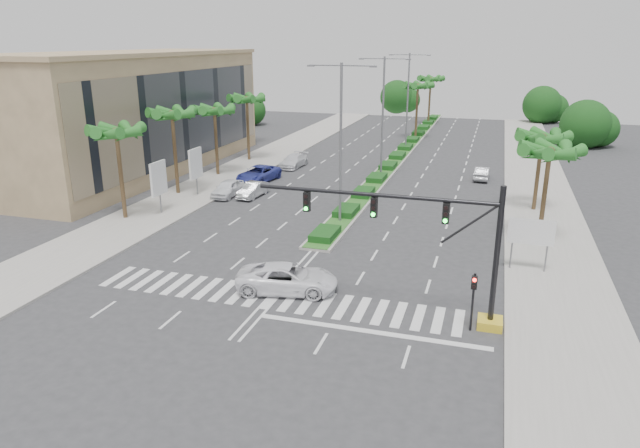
# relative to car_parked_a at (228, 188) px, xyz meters

# --- Properties ---
(ground) EXTENTS (160.00, 160.00, 0.00)m
(ground) POSITION_rel_car_parked_a_xyz_m (11.80, -18.70, -0.74)
(ground) COLOR #333335
(ground) RESTS_ON ground
(footpath_right) EXTENTS (6.00, 120.00, 0.15)m
(footpath_right) POSITION_rel_car_parked_a_xyz_m (27.00, 1.30, -0.66)
(footpath_right) COLOR gray
(footpath_right) RESTS_ON ground
(footpath_left) EXTENTS (6.00, 120.00, 0.15)m
(footpath_left) POSITION_rel_car_parked_a_xyz_m (-3.40, 1.30, -0.66)
(footpath_left) COLOR gray
(footpath_left) RESTS_ON ground
(median) EXTENTS (2.20, 75.00, 0.20)m
(median) POSITION_rel_car_parked_a_xyz_m (11.80, 26.30, -0.64)
(median) COLOR gray
(median) RESTS_ON ground
(median_grass) EXTENTS (1.80, 75.00, 0.04)m
(median_grass) POSITION_rel_car_parked_a_xyz_m (11.80, 26.30, -0.52)
(median_grass) COLOR #2C581E
(median_grass) RESTS_ON median
(building) EXTENTS (12.00, 36.00, 12.00)m
(building) POSITION_rel_car_parked_a_xyz_m (-14.20, 7.30, 5.26)
(building) COLOR tan
(building) RESTS_ON ground
(signal_gantry) EXTENTS (12.60, 1.20, 7.20)m
(signal_gantry) POSITION_rel_car_parked_a_xyz_m (21.07, -18.70, 2.72)
(signal_gantry) COLOR gold
(signal_gantry) RESTS_ON ground
(pedestrian_signal) EXTENTS (0.28, 0.36, 3.00)m
(pedestrian_signal) POSITION_rel_car_parked_a_xyz_m (22.40, -19.38, 1.31)
(pedestrian_signal) COLOR black
(pedestrian_signal) RESTS_ON ground
(direction_sign) EXTENTS (2.70, 0.11, 3.40)m
(direction_sign) POSITION_rel_car_parked_a_xyz_m (25.30, -10.71, 1.71)
(direction_sign) COLOR slate
(direction_sign) RESTS_ON ground
(billboard_near) EXTENTS (0.18, 2.10, 4.35)m
(billboard_near) POSITION_rel_car_parked_a_xyz_m (-2.70, -6.70, 2.22)
(billboard_near) COLOR slate
(billboard_near) RESTS_ON ground
(billboard_far) EXTENTS (0.18, 2.10, 4.35)m
(billboard_far) POSITION_rel_car_parked_a_xyz_m (-2.70, -0.70, 2.22)
(billboard_far) COLOR slate
(billboard_far) RESTS_ON ground
(palm_left_near) EXTENTS (4.57, 4.68, 7.55)m
(palm_left_near) POSITION_rel_car_parked_a_xyz_m (-4.70, -8.70, 5.95)
(palm_left_near) COLOR brown
(palm_left_near) RESTS_ON ground
(palm_left_mid) EXTENTS (4.57, 4.68, 7.95)m
(palm_left_mid) POSITION_rel_car_parked_a_xyz_m (-4.70, -0.70, 6.34)
(palm_left_mid) COLOR brown
(palm_left_mid) RESTS_ON ground
(palm_left_far) EXTENTS (4.57, 4.68, 7.35)m
(palm_left_far) POSITION_rel_car_parked_a_xyz_m (-4.70, 7.30, 5.76)
(palm_left_far) COLOR brown
(palm_left_far) RESTS_ON ground
(palm_left_end) EXTENTS (4.57, 4.68, 7.75)m
(palm_left_end) POSITION_rel_car_parked_a_xyz_m (-4.70, 15.30, 6.14)
(palm_left_end) COLOR brown
(palm_left_end) RESTS_ON ground
(palm_right_near) EXTENTS (4.57, 4.68, 7.05)m
(palm_right_near) POSITION_rel_car_parked_a_xyz_m (26.30, -4.70, 5.47)
(palm_right_near) COLOR brown
(palm_right_near) RESTS_ON ground
(palm_right_far) EXTENTS (4.57, 4.68, 6.75)m
(palm_right_far) POSITION_rel_car_parked_a_xyz_m (26.30, 3.30, 5.18)
(palm_right_far) COLOR brown
(palm_right_far) RESTS_ON ground
(palm_median_a) EXTENTS (4.57, 4.68, 8.05)m
(palm_median_a) POSITION_rel_car_parked_a_xyz_m (11.80, 36.30, 6.43)
(palm_median_a) COLOR brown
(palm_median_a) RESTS_ON ground
(palm_median_b) EXTENTS (4.57, 4.68, 8.05)m
(palm_median_b) POSITION_rel_car_parked_a_xyz_m (11.80, 51.30, 6.43)
(palm_median_b) COLOR brown
(palm_median_b) RESTS_ON ground
(streetlight_near) EXTENTS (5.10, 0.25, 12.00)m
(streetlight_near) POSITION_rel_car_parked_a_xyz_m (11.80, -4.70, 6.07)
(streetlight_near) COLOR slate
(streetlight_near) RESTS_ON ground
(streetlight_mid) EXTENTS (5.10, 0.25, 12.00)m
(streetlight_mid) POSITION_rel_car_parked_a_xyz_m (11.80, 11.30, 6.07)
(streetlight_mid) COLOR slate
(streetlight_mid) RESTS_ON ground
(streetlight_far) EXTENTS (5.10, 0.25, 12.00)m
(streetlight_far) POSITION_rel_car_parked_a_xyz_m (11.80, 27.30, 6.07)
(streetlight_far) COLOR slate
(streetlight_far) RESTS_ON ground
(car_parked_a) EXTENTS (1.76, 4.34, 1.48)m
(car_parked_a) POSITION_rel_car_parked_a_xyz_m (0.00, 0.00, 0.00)
(car_parked_a) COLOR white
(car_parked_a) RESTS_ON ground
(car_parked_b) EXTENTS (1.72, 4.12, 1.32)m
(car_parked_b) POSITION_rel_car_parked_a_xyz_m (2.24, 0.48, -0.08)
(car_parked_b) COLOR #B1B2B7
(car_parked_b) RESTS_ON ground
(car_parked_c) EXTENTS (3.32, 5.93, 1.57)m
(car_parked_c) POSITION_rel_car_parked_a_xyz_m (0.46, 5.99, 0.04)
(car_parked_c) COLOR #323A99
(car_parked_c) RESTS_ON ground
(car_parked_d) EXTENTS (2.27, 4.99, 1.42)m
(car_parked_d) POSITION_rel_car_parked_a_xyz_m (1.52, 13.44, -0.03)
(car_parked_d) COLOR silver
(car_parked_d) RESTS_ON ground
(car_crossing) EXTENTS (6.07, 3.67, 1.57)m
(car_crossing) POSITION_rel_car_parked_a_xyz_m (12.28, -17.67, 0.05)
(car_crossing) COLOR white
(car_crossing) RESTS_ON ground
(car_right) EXTENTS (1.56, 4.09, 1.33)m
(car_right) POSITION_rel_car_parked_a_xyz_m (21.76, 13.55, -0.07)
(car_right) COLOR #A6A7AB
(car_right) RESTS_ON ground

